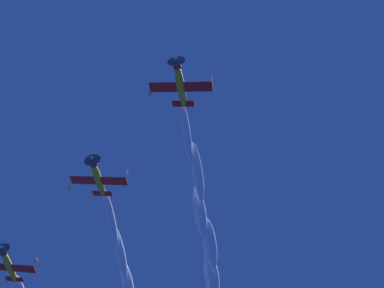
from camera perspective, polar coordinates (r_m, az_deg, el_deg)
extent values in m
ellipsoid|color=gold|center=(83.77, -0.96, 4.86)|extent=(6.14, 3.37, 1.51)
cylinder|color=red|center=(82.36, -1.25, 6.53)|extent=(1.16, 1.41, 1.21)
cone|color=white|center=(82.07, -1.31, 6.90)|extent=(0.79, 0.76, 0.59)
cylinder|color=#3F3F47|center=(82.13, -1.29, 6.81)|extent=(0.86, 2.43, 2.56)
cube|color=red|center=(83.74, -0.92, 4.70)|extent=(4.10, 7.61, 1.89)
ellipsoid|color=gold|center=(84.24, 1.62, 5.29)|extent=(0.87, 0.56, 0.32)
ellipsoid|color=gold|center=(83.41, -3.49, 4.09)|extent=(0.87, 0.56, 0.32)
cube|color=red|center=(85.23, -0.71, 3.32)|extent=(1.81, 2.86, 0.74)
cube|color=gold|center=(85.66, -0.77, 3.45)|extent=(1.02, 0.70, 1.09)
ellipsoid|color=#1E232D|center=(83.96, -1.04, 5.14)|extent=(1.56, 1.23, 0.81)
ellipsoid|color=gold|center=(91.12, -7.71, -2.85)|extent=(6.15, 3.29, 1.93)
cylinder|color=red|center=(89.29, -8.10, -1.52)|extent=(1.18, 1.42, 1.27)
cone|color=white|center=(88.91, -8.19, -1.23)|extent=(0.80, 0.76, 0.64)
cylinder|color=#3F3F47|center=(89.00, -8.17, -1.30)|extent=(0.90, 2.51, 2.57)
cube|color=red|center=(91.12, -7.67, -2.99)|extent=(4.09, 7.57, 2.07)
ellipsoid|color=gold|center=(91.06, -5.33, -2.38)|extent=(0.87, 0.55, 0.38)
ellipsoid|color=gold|center=(91.35, -10.01, -3.60)|extent=(0.87, 0.55, 0.38)
cube|color=red|center=(92.94, -7.35, -4.04)|extent=(1.81, 2.85, 0.83)
cube|color=gold|center=(93.33, -7.38, -3.88)|extent=(1.04, 0.72, 1.15)
ellipsoid|color=#1E232D|center=(91.23, -7.78, -2.56)|extent=(1.57, 1.23, 0.91)
ellipsoid|color=gold|center=(100.32, -14.77, -9.64)|extent=(6.14, 3.37, 1.57)
cylinder|color=red|center=(98.46, -15.23, -8.49)|extent=(1.16, 1.43, 1.24)
cone|color=white|center=(98.07, -15.33, -8.24)|extent=(0.79, 0.77, 0.61)
cylinder|color=#3F3F47|center=(98.16, -15.31, -8.30)|extent=(0.87, 2.49, 2.61)
cube|color=red|center=(100.33, -14.73, -9.77)|extent=(4.08, 7.56, 2.14)
ellipsoid|color=gold|center=(99.78, -12.58, -9.26)|extent=(0.87, 0.56, 0.33)
cube|color=red|center=(102.17, -14.34, -10.68)|extent=(1.81, 2.85, 0.84)
cube|color=gold|center=(102.55, -14.34, -10.52)|extent=(1.03, 0.73, 1.09)
ellipsoid|color=#1E232D|center=(100.42, -14.82, -9.38)|extent=(1.56, 1.24, 0.84)
ellipsoid|color=white|center=(87.73, -0.50, 1.07)|extent=(8.89, 4.45, 2.01)
ellipsoid|color=white|center=(92.19, 0.45, -2.39)|extent=(9.02, 4.72, 2.29)
ellipsoid|color=white|center=(97.04, 0.64, -5.50)|extent=(9.15, 4.99, 2.57)
ellipsoid|color=white|center=(101.59, 1.46, -8.21)|extent=(9.28, 5.27, 2.85)
ellipsoid|color=white|center=(106.78, 1.61, -10.79)|extent=(9.42, 5.54, 3.13)
ellipsoid|color=white|center=(95.83, -6.67, -6.04)|extent=(8.89, 4.45, 2.01)
ellipsoid|color=white|center=(100.37, -5.93, -8.83)|extent=(9.02, 4.72, 2.29)
ellipsoid|color=white|center=(105.79, -5.29, -11.41)|extent=(9.15, 4.99, 2.57)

